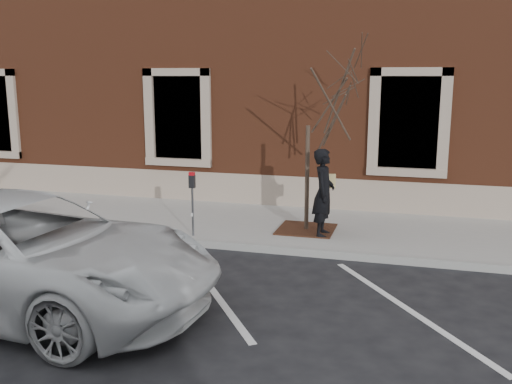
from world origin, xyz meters
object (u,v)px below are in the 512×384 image
(man, at_px, (324,193))
(parking_meter, at_px, (192,192))
(white_truck, at_px, (20,253))
(sapling, at_px, (309,96))

(man, bearing_deg, parking_meter, 105.96)
(parking_meter, height_order, white_truck, white_truck)
(sapling, bearing_deg, parking_meter, -153.72)
(man, distance_m, sapling, 2.08)
(man, xyz_separation_m, parking_meter, (-2.67, -0.74, 0.02))
(man, height_order, white_truck, man)
(man, relative_size, parking_meter, 1.36)
(white_truck, bearing_deg, parking_meter, -13.30)
(sapling, bearing_deg, white_truck, -124.60)
(sapling, bearing_deg, man, -40.86)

